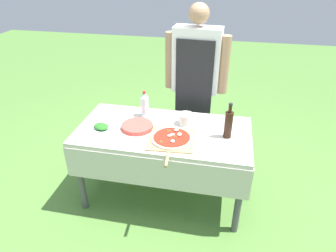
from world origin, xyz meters
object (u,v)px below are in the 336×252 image
at_px(pizza_on_peel, 172,139).
at_px(person_cook, 196,76).
at_px(prep_table, 164,140).
at_px(mixing_tub, 186,119).
at_px(oil_bottle, 228,124).
at_px(herb_container, 101,127).
at_px(water_bottle, 145,104).
at_px(plate_stack, 137,126).

bearing_deg(pizza_on_peel, person_cook, 80.14).
relative_size(prep_table, mixing_tub, 11.31).
bearing_deg(oil_bottle, person_cook, 117.55).
xyz_separation_m(person_cook, oil_bottle, (0.35, -0.67, -0.13)).
height_order(prep_table, herb_container, herb_container).
bearing_deg(mixing_tub, person_cook, 88.34).
bearing_deg(water_bottle, pizza_on_peel, -48.60).
bearing_deg(oil_bottle, pizza_on_peel, -161.78).
distance_m(oil_bottle, herb_container, 1.06).
height_order(pizza_on_peel, water_bottle, water_bottle).
bearing_deg(person_cook, plate_stack, 63.09).
height_order(oil_bottle, water_bottle, oil_bottle).
distance_m(person_cook, mixing_tub, 0.56).
relative_size(person_cook, herb_container, 8.09).
height_order(person_cook, pizza_on_peel, person_cook).
bearing_deg(pizza_on_peel, herb_container, 171.01).
relative_size(person_cook, plate_stack, 6.03).
bearing_deg(herb_container, pizza_on_peel, -5.12).
relative_size(prep_table, pizza_on_peel, 2.68).
relative_size(person_cook, mixing_tub, 12.65).
xyz_separation_m(person_cook, water_bottle, (-0.40, -0.45, -0.14)).
distance_m(prep_table, mixing_tub, 0.26).
bearing_deg(herb_container, person_cook, 46.87).
xyz_separation_m(prep_table, pizza_on_peel, (0.10, -0.15, 0.11)).
height_order(pizza_on_peel, oil_bottle, oil_bottle).
relative_size(pizza_on_peel, plate_stack, 2.01).
bearing_deg(herb_container, prep_table, 10.22).
xyz_separation_m(prep_table, oil_bottle, (0.53, -0.01, 0.22)).
bearing_deg(prep_table, herb_container, -169.78).
xyz_separation_m(pizza_on_peel, herb_container, (-0.62, 0.06, 0.01)).
distance_m(water_bottle, plate_stack, 0.25).
bearing_deg(prep_table, oil_bottle, -0.76).
relative_size(oil_bottle, water_bottle, 1.24).
relative_size(mixing_tub, plate_stack, 0.48).
height_order(person_cook, plate_stack, person_cook).
bearing_deg(prep_table, person_cook, 74.33).
height_order(person_cook, oil_bottle, person_cook).
bearing_deg(person_cook, oil_bottle, 121.70).
bearing_deg(prep_table, water_bottle, 135.85).
relative_size(prep_table, plate_stack, 5.39).
bearing_deg(plate_stack, person_cook, 58.94).
xyz_separation_m(mixing_tub, plate_stack, (-0.39, -0.16, -0.03)).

